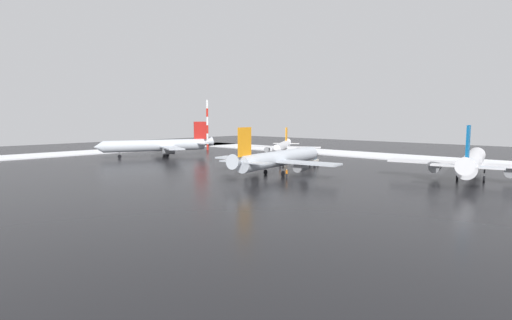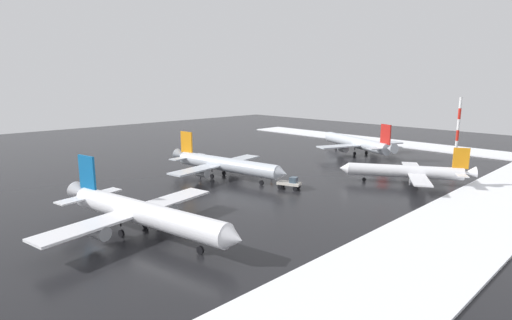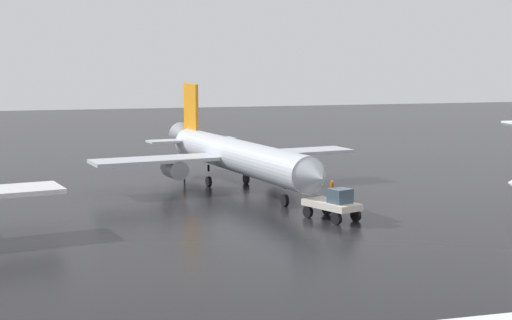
{
  "view_description": "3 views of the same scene",
  "coord_description": "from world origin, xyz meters",
  "px_view_note": "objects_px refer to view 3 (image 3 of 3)",
  "views": [
    {
      "loc": [
        -58.15,
        58.51,
        11.15
      ],
      "look_at": [
        -5.1,
        1.39,
        2.86
      ],
      "focal_mm": 28.0,
      "sensor_mm": 36.0,
      "label": 1
    },
    {
      "loc": [
        -63.44,
        -68.87,
        21.05
      ],
      "look_at": [
        1.47,
        -1.92,
        2.76
      ],
      "focal_mm": 28.0,
      "sensor_mm": 36.0,
      "label": 2
    },
    {
      "loc": [
        -26.78,
        -72.91,
        12.22
      ],
      "look_at": [
        -6.63,
        -3.16,
        2.79
      ],
      "focal_mm": 55.0,
      "sensor_mm": 36.0,
      "label": 3
    }
  ],
  "objects_px": {
    "airplane_far_rear": "(235,155)",
    "pushback_tug": "(334,203)",
    "ground_crew_by_nose_gear": "(332,189)",
    "ground_crew_mid_apron": "(184,175)"
  },
  "relations": [
    {
      "from": "pushback_tug",
      "to": "ground_crew_by_nose_gear",
      "type": "relative_size",
      "value": 2.97
    },
    {
      "from": "ground_crew_by_nose_gear",
      "to": "pushback_tug",
      "type": "bearing_deg",
      "value": 110.09
    },
    {
      "from": "airplane_far_rear",
      "to": "ground_crew_mid_apron",
      "type": "height_order",
      "value": "airplane_far_rear"
    },
    {
      "from": "airplane_far_rear",
      "to": "ground_crew_by_nose_gear",
      "type": "relative_size",
      "value": 18.69
    },
    {
      "from": "pushback_tug",
      "to": "ground_crew_mid_apron",
      "type": "xyz_separation_m",
      "value": [
        -7.79,
        19.43,
        -0.31
      ]
    },
    {
      "from": "ground_crew_mid_apron",
      "to": "airplane_far_rear",
      "type": "bearing_deg",
      "value": 150.98
    },
    {
      "from": "airplane_far_rear",
      "to": "ground_crew_by_nose_gear",
      "type": "xyz_separation_m",
      "value": [
        6.56,
        -8.26,
        -2.17
      ]
    },
    {
      "from": "pushback_tug",
      "to": "ground_crew_by_nose_gear",
      "type": "bearing_deg",
      "value": 138.13
    },
    {
      "from": "ground_crew_mid_apron",
      "to": "ground_crew_by_nose_gear",
      "type": "distance_m",
      "value": 15.71
    },
    {
      "from": "airplane_far_rear",
      "to": "pushback_tug",
      "type": "height_order",
      "value": "airplane_far_rear"
    }
  ]
}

